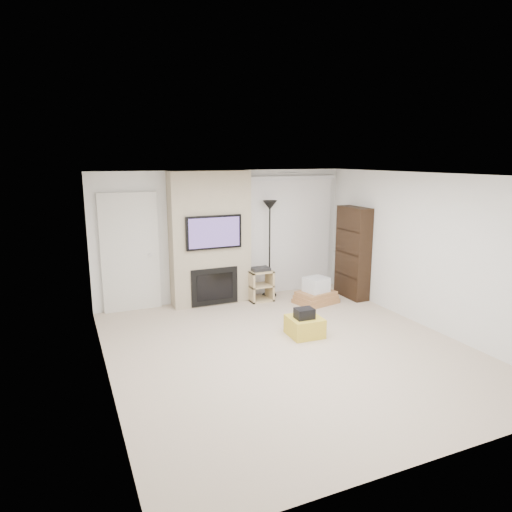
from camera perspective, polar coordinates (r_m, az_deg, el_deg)
name	(u,v)px	position (r m, az deg, el deg)	size (l,w,h in m)	color
floor	(289,349)	(6.79, 4.11, -11.52)	(5.00, 5.50, 0.00)	beige
ceiling	(292,175)	(6.22, 4.46, 10.06)	(5.00, 5.50, 0.00)	white
wall_back	(224,236)	(8.87, -3.99, 2.57)	(5.00, 2.50, 0.00)	white
wall_front	(439,334)	(4.26, 21.89, -9.01)	(5.00, 2.50, 0.00)	white
wall_left	(103,285)	(5.71, -18.59, -3.46)	(5.50, 2.50, 0.00)	white
wall_right	(428,251)	(7.85, 20.67, 0.55)	(5.50, 2.50, 0.00)	white
hvac_vent	(290,173)	(7.12, 4.31, 10.30)	(0.35, 0.18, 0.01)	silver
ottoman	(305,326)	(7.24, 6.10, -8.74)	(0.50, 0.50, 0.30)	gold
black_bag	(304,313)	(7.11, 6.07, -7.15)	(0.28, 0.22, 0.16)	black
fireplace_wall	(210,239)	(8.57, -5.72, 2.10)	(1.50, 0.47, 2.50)	tan
entry_door	(130,253)	(8.46, -15.45, 0.33)	(1.02, 0.11, 2.14)	silver
vertical_blinds	(290,230)	(9.37, 4.22, 3.23)	(1.98, 0.10, 2.37)	silver
floor_lamp	(270,221)	(8.92, 1.73, 4.35)	(0.28, 0.28, 1.92)	black
av_stand	(260,283)	(8.86, 0.53, -3.41)	(0.45, 0.38, 0.66)	tan
box_stack	(316,293)	(8.81, 7.50, -4.64)	(0.86, 0.72, 0.50)	#AB7647
bookshelf	(353,253)	(9.17, 12.03, 0.42)	(0.30, 0.80, 1.80)	black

